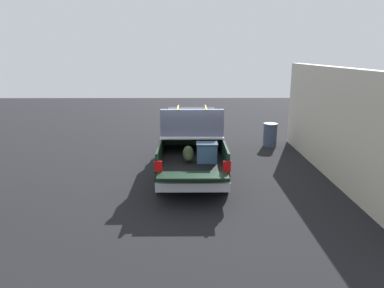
{
  "coord_description": "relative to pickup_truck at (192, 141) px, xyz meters",
  "views": [
    {
      "loc": [
        -11.25,
        0.09,
        3.84
      ],
      "look_at": [
        -0.6,
        0.0,
        1.1
      ],
      "focal_mm": 33.1,
      "sensor_mm": 36.0,
      "label": 1
    }
  ],
  "objects": [
    {
      "name": "ground_plane",
      "position": [
        -0.37,
        0.0,
        -0.96
      ],
      "size": [
        40.0,
        40.0,
        0.0
      ],
      "primitive_type": "plane",
      "color": "black"
    },
    {
      "name": "pickup_truck",
      "position": [
        0.0,
        0.0,
        0.0
      ],
      "size": [
        6.05,
        2.06,
        2.23
      ],
      "color": "black",
      "rests_on": "ground_plane"
    },
    {
      "name": "building_facade",
      "position": [
        -1.28,
        -4.48,
        0.76
      ],
      "size": [
        10.06,
        0.36,
        3.43
      ],
      "primitive_type": "cube",
      "color": "beige",
      "rests_on": "ground_plane"
    },
    {
      "name": "trash_can",
      "position": [
        2.93,
        -3.33,
        -0.46
      ],
      "size": [
        0.6,
        0.6,
        0.98
      ],
      "color": "#3F4C66",
      "rests_on": "ground_plane"
    }
  ]
}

